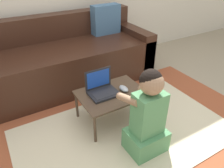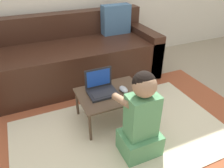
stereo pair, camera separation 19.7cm
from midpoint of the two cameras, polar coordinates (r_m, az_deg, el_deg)
The scene contains 7 objects.
ground_plane at distance 2.04m, azimuth 6.41°, elevation -11.83°, with size 16.00×16.00×0.00m, color gray.
area_rug at distance 1.99m, azimuth 5.47°, elevation -12.93°, with size 2.57×1.57×0.01m.
couch at distance 2.66m, azimuth -9.41°, elevation 6.43°, with size 2.16×0.81×0.83m.
laptop_desk at distance 1.97m, azimuth 2.68°, elevation -3.15°, with size 0.60×0.44×0.30m.
laptop at distance 1.94m, azimuth 0.18°, elevation -1.46°, with size 0.25×0.20×0.21m.
computer_mouse at distance 1.98m, azimuth 5.89°, elevation -1.46°, with size 0.06×0.11×0.04m.
person_seated at distance 1.65m, azimuth 11.06°, elevation -9.07°, with size 0.30×0.37×0.72m.
Camera 2 is at (-0.71, -1.31, 1.38)m, focal length 35.00 mm.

